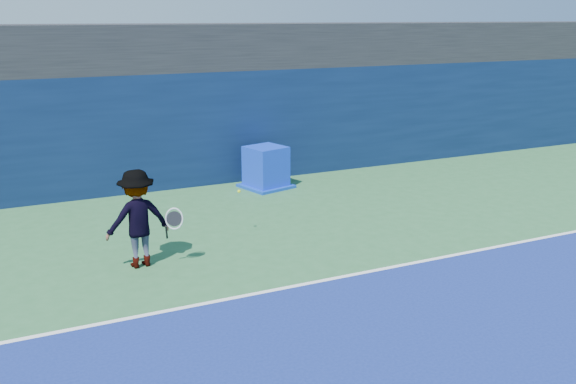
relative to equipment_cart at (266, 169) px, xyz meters
name	(u,v)px	position (x,y,z in m)	size (l,w,h in m)	color
ground	(410,369)	(-1.96, -9.16, -0.50)	(80.00, 80.00, 0.00)	#2C6337
baseline	(305,284)	(-1.96, -6.16, -0.49)	(24.00, 0.10, 0.01)	white
stadium_band	(164,47)	(-1.96, 2.34, 3.10)	(36.00, 3.00, 1.20)	black
back_wall_assembly	(178,129)	(-1.96, 1.34, 1.00)	(36.00, 1.03, 3.00)	#0A193A
equipment_cart	(266,169)	(0.00, 0.00, 0.00)	(1.40, 1.40, 1.10)	#0E2EC6
tennis_player	(138,219)	(-4.29, -4.09, 0.40)	(1.36, 0.77, 1.80)	silver
tennis_ball	(239,191)	(-2.03, -3.30, 0.44)	(0.07, 0.07, 0.07)	#C2D117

